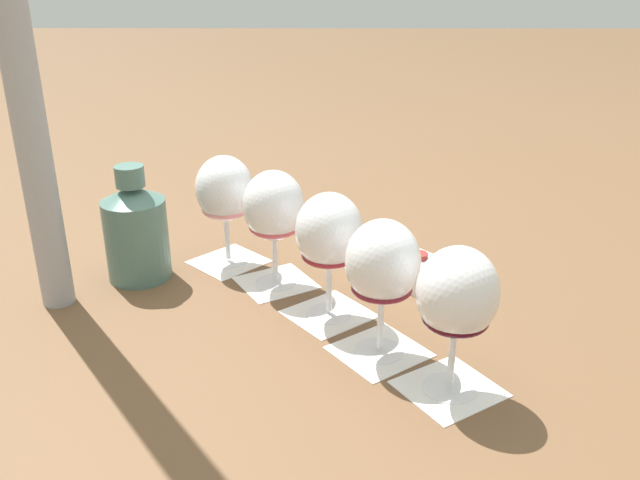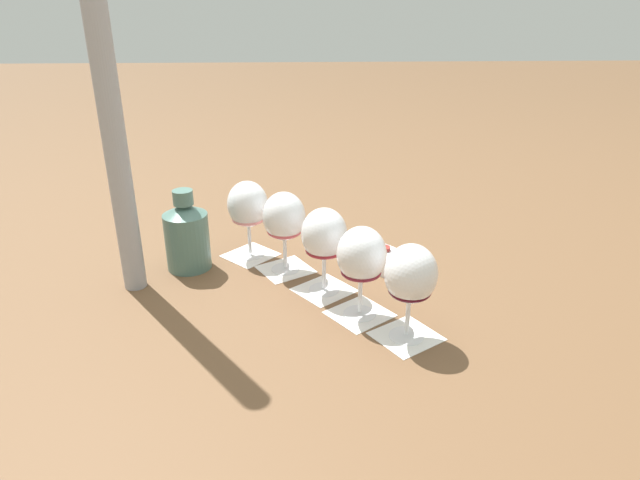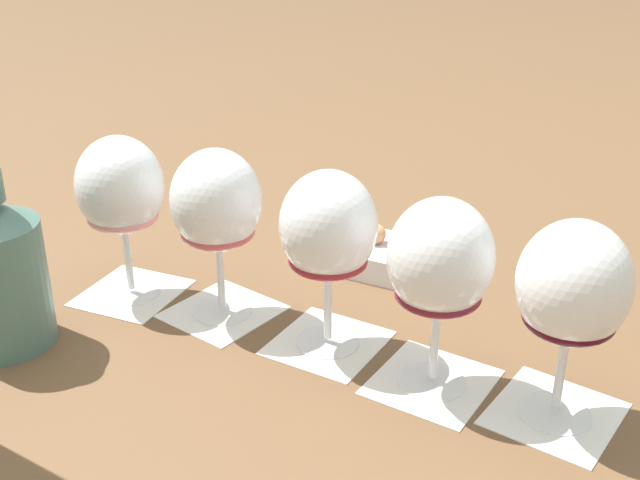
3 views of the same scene
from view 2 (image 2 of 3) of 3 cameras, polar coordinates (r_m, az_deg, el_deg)
name	(u,v)px [view 2 (image 2 of 3)]	position (r m, az deg, el deg)	size (l,w,h in m)	color
ground_plane	(320,290)	(1.24, 0.04, -5.05)	(8.00, 8.00, 0.00)	brown
tasting_card_0	(250,255)	(1.40, -6.97, -1.48)	(0.15, 0.15, 0.00)	white
tasting_card_1	(285,269)	(1.33, -3.47, -2.92)	(0.15, 0.15, 0.00)	white
tasting_card_2	(324,290)	(1.24, 0.40, -4.99)	(0.15, 0.15, 0.00)	white
tasting_card_3	(360,314)	(1.16, 3.98, -7.36)	(0.15, 0.15, 0.00)	white
tasting_card_4	(406,336)	(1.10, 8.62, -9.48)	(0.15, 0.15, 0.00)	white
wine_glass_0	(248,207)	(1.36, -7.23, 3.29)	(0.10, 0.10, 0.19)	white
wine_glass_1	(284,219)	(1.28, -3.61, 2.08)	(0.10, 0.10, 0.19)	white
wine_glass_2	(324,237)	(1.18, 0.42, 0.32)	(0.10, 0.10, 0.19)	white
wine_glass_3	(361,258)	(1.10, 4.16, -1.77)	(0.10, 0.10, 0.19)	white
wine_glass_4	(411,277)	(1.04, 9.05, -3.72)	(0.10, 0.10, 0.19)	white
ceramic_vase	(187,235)	(1.34, -13.18, 0.50)	(0.10, 0.10, 0.19)	#4C7066
snack_dish	(380,258)	(1.35, 6.02, -1.76)	(0.19, 0.18, 0.06)	silver
umbrella_pole	(107,90)	(1.19, -20.54, 13.88)	(0.05, 0.05, 0.85)	#99999E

